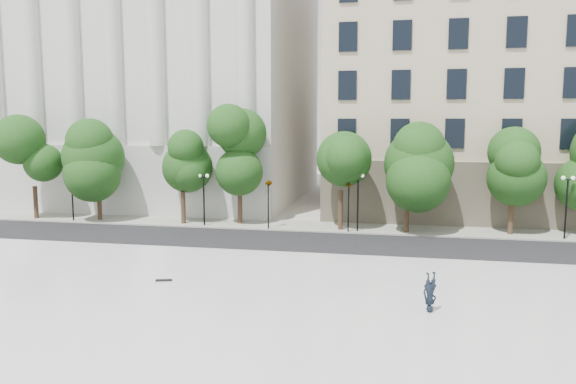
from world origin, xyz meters
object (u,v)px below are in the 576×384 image
traffic_light_west (268,180)px  skateboard (164,280)px  person_lying (430,307)px  traffic_light_east (349,183)px

traffic_light_west → skateboard: size_ratio=5.52×
traffic_light_west → person_lying: size_ratio=2.62×
traffic_light_east → person_lying: traffic_light_east is taller
skateboard → traffic_light_east: bearing=46.5°
person_lying → traffic_light_east: bearing=77.0°
traffic_light_east → person_lying: 18.23m
traffic_light_west → skateboard: 15.75m
person_lying → traffic_light_west: bearing=93.2°
traffic_light_west → traffic_light_east: 5.90m
person_lying → skateboard: person_lying is taller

